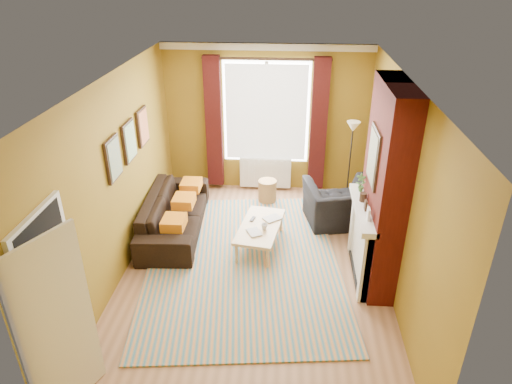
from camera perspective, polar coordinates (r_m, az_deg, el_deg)
ground at (r=6.88m, az=-0.16°, el=-9.52°), size 5.50×5.50×0.00m
room_walls at (r=6.40m, az=5.63°, el=1.79°), size 3.82×5.54×2.83m
striped_rug at (r=7.01m, az=-1.61°, el=-8.63°), size 3.28×4.24×0.02m
sofa at (r=7.72m, az=-10.15°, el=-2.60°), size 1.02×2.31×0.66m
armchair at (r=7.92m, az=10.45°, el=-1.53°), size 1.31×1.20×0.73m
coffee_table at (r=7.16m, az=0.51°, el=-4.47°), size 0.77×1.26×0.39m
wicker_stool at (r=8.58m, az=1.43°, el=0.14°), size 0.45×0.45×0.43m
floor_lamp at (r=8.19m, az=11.90°, el=6.33°), size 0.25×0.25×1.62m
book_a at (r=6.91m, az=-0.94°, el=-5.22°), size 0.28×0.30×0.02m
book_b at (r=7.38m, az=1.59°, el=-2.98°), size 0.34×0.33×0.02m
mug at (r=7.02m, az=1.06°, el=-4.36°), size 0.12×0.12×0.09m
tv_remote at (r=7.29m, az=-0.43°, el=-3.39°), size 0.09×0.16×0.02m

